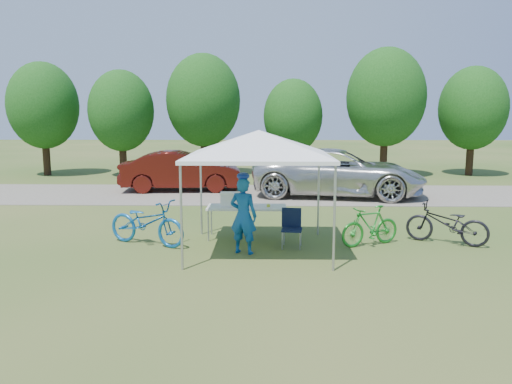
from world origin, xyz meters
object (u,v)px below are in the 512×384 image
folding_chair (292,224)px  folding_table (247,208)px  cooler (230,199)px  sedan (182,171)px  cyclist (243,216)px  bike_dark (447,223)px  bike_blue (147,222)px  minivan (338,172)px  bike_green (370,226)px

folding_chair → folding_table: bearing=151.0°
cooler → sedan: sedan is taller
folding_table → cyclist: size_ratio=1.15×
cooler → cyclist: (0.39, -1.40, -0.13)m
folding_chair → bike_dark: bike_dark is taller
cooler → bike_blue: (-1.93, -0.71, -0.44)m
folding_chair → cyclist: size_ratio=0.53×
folding_chair → cyclist: (-1.10, -0.61, 0.32)m
sedan → minivan: bearing=-106.0°
cyclist → bike_dark: bearing=-149.7°
folding_table → cooler: size_ratio=4.06×
folding_chair → cyclist: bearing=-144.0°
cooler → sedan: (-2.52, 7.74, -0.17)m
cyclist → bike_dark: cyclist is taller
cyclist → minivan: bearing=-92.6°
folding_chair → minivan: bearing=81.1°
bike_green → sedan: (-5.87, 8.41, 0.34)m
bike_blue → bike_green: bike_blue is taller
folding_chair → sedan: sedan is taller
folding_chair → sedan: 9.43m
minivan → sedan: 6.26m
bike_blue → sedan: (-0.59, 8.45, 0.27)m
bike_green → sedan: sedan is taller
bike_green → bike_dark: bike_dark is taller
cyclist → cooler: bearing=-54.8°
bike_green → bike_dark: 1.87m
folding_table → bike_blue: (-2.34, -0.71, -0.22)m
minivan → sedan: size_ratio=1.32×
bike_blue → minivan: 9.14m
bike_blue → bike_green: bearing=-65.7°
bike_blue → bike_dark: bike_blue is taller
bike_green → minivan: 7.24m
bike_blue → minivan: (5.55, 7.26, 0.36)m
cooler → bike_blue: cooler is taller
cooler → minivan: minivan is taller
sedan → folding_chair: bearing=-159.8°
cooler → cyclist: bearing=-74.3°
minivan → bike_green: bearing=-173.1°
bike_green → minivan: size_ratio=0.25×
cooler → cyclist: size_ratio=0.28×
folding_chair → minivan: (2.13, 7.34, 0.38)m
cyclist → bike_dark: 4.91m
cyclist → sedan: cyclist is taller
cooler → bike_green: size_ratio=0.30×
bike_green → bike_dark: (1.86, 0.19, 0.02)m
minivan → bike_blue: bearing=151.7°
bike_blue → bike_green: (5.28, 0.04, -0.07)m
bike_green → bike_dark: size_ratio=0.83×
folding_chair → cooler: cooler is taller
folding_table → folding_chair: folding_chair is taller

